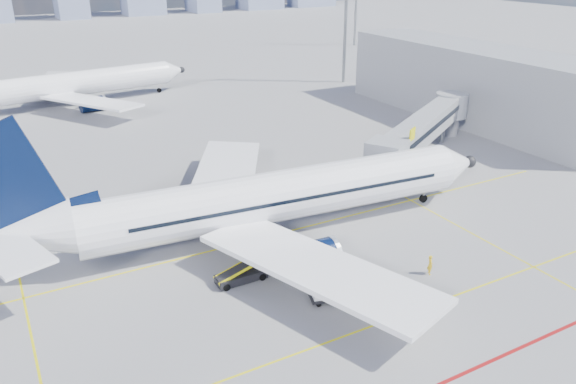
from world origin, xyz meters
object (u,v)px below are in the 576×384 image
object	(u,v)px
main_aircraft	(260,200)
cargo_dolly	(338,283)
belt_loader	(243,274)
second_aircraft	(70,85)
ramp_worker	(430,265)
baggage_tug	(374,281)

from	to	relation	value
main_aircraft	cargo_dolly	xyz separation A→B (m)	(0.49, -10.73, -2.03)
belt_loader	second_aircraft	bearing A→B (deg)	91.58
second_aircraft	main_aircraft	bearing A→B (deg)	-91.27
second_aircraft	ramp_worker	xyz separation A→B (m)	(14.37, -63.96, -2.46)
ramp_worker	second_aircraft	bearing A→B (deg)	36.72
main_aircraft	ramp_worker	size ratio (longest dim) A/B	28.28
baggage_tug	cargo_dolly	world-z (taller)	cargo_dolly
main_aircraft	second_aircraft	world-z (taller)	main_aircraft
cargo_dolly	belt_loader	world-z (taller)	cargo_dolly
second_aircraft	cargo_dolly	xyz separation A→B (m)	(6.76, -63.27, -2.04)
main_aircraft	baggage_tug	xyz separation A→B (m)	(3.30, -11.14, -2.56)
ramp_worker	baggage_tug	bearing A→B (deg)	110.57
second_aircraft	baggage_tug	bearing A→B (deg)	-89.53
cargo_dolly	ramp_worker	world-z (taller)	cargo_dolly
belt_loader	baggage_tug	bearing A→B (deg)	-36.16
second_aircraft	ramp_worker	size ratio (longest dim) A/B	24.54
baggage_tug	belt_loader	bearing A→B (deg)	145.11
baggage_tug	ramp_worker	world-z (taller)	ramp_worker
cargo_dolly	ramp_worker	size ratio (longest dim) A/B	2.78
main_aircraft	ramp_worker	distance (m)	14.22
cargo_dolly	baggage_tug	bearing A→B (deg)	8.61
belt_loader	ramp_worker	bearing A→B (deg)	-25.31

